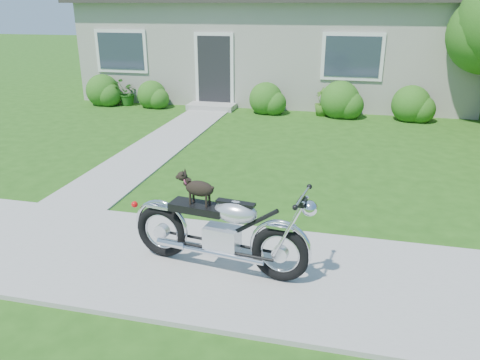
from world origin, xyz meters
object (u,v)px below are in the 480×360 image
(potted_plant_right, at_px, (322,102))
(house, at_px, (280,29))
(potted_plant_left, at_px, (126,93))
(motorcycle_with_dog, at_px, (221,229))

(potted_plant_right, bearing_deg, house, 117.33)
(potted_plant_left, height_order, motorcycle_with_dog, motorcycle_with_dog)
(house, xyz_separation_m, motorcycle_with_dog, (1.26, -12.08, -1.61))
(potted_plant_right, bearing_deg, motorcycle_with_dog, -93.42)
(house, bearing_deg, motorcycle_with_dog, -84.03)
(house, xyz_separation_m, potted_plant_left, (-4.22, -3.44, -1.76))
(potted_plant_right, distance_m, motorcycle_with_dog, 8.66)
(house, xyz_separation_m, potted_plant_right, (1.78, -3.44, -1.76))
(potted_plant_left, relative_size, motorcycle_with_dog, 0.35)
(potted_plant_right, xyz_separation_m, motorcycle_with_dog, (-0.52, -8.64, 0.15))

